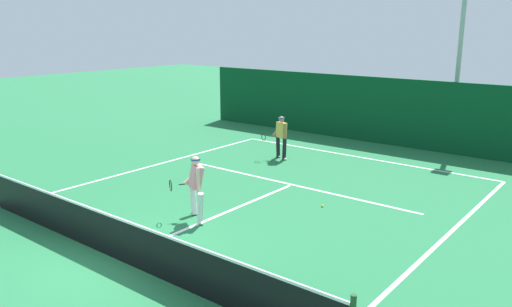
{
  "coord_description": "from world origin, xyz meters",
  "views": [
    {
      "loc": [
        8.39,
        -5.86,
        4.73
      ],
      "look_at": [
        -0.84,
        5.81,
        1.0
      ],
      "focal_mm": 35.71,
      "sensor_mm": 36.0,
      "label": 1
    }
  ],
  "objects": [
    {
      "name": "court_line_service",
      "position": [
        0.0,
        6.53,
        0.0
      ],
      "size": [
        8.24,
        0.1,
        0.01
      ],
      "primitive_type": "cube",
      "color": "white",
      "rests_on": "ground_plane"
    },
    {
      "name": "player_near",
      "position": [
        -0.28,
        2.68,
        0.9
      ],
      "size": [
        1.16,
        0.82,
        1.63
      ],
      "rotation": [
        0.0,
        0.0,
        2.59
      ],
      "color": "silver",
      "rests_on": "ground_plane"
    },
    {
      "name": "light_pole",
      "position": [
        2.14,
        14.77,
        4.03
      ],
      "size": [
        0.55,
        0.44,
        6.45
      ],
      "color": "#9EA39E",
      "rests_on": "ground_plane"
    },
    {
      "name": "court_line_baseline_far",
      "position": [
        0.0,
        10.88,
        0.0
      ],
      "size": [
        10.1,
        0.1,
        0.01
      ],
      "primitive_type": "cube",
      "color": "white",
      "rests_on": "ground_plane"
    },
    {
      "name": "back_fence_windscreen",
      "position": [
        0.0,
        13.54,
        1.36
      ],
      "size": [
        18.54,
        0.12,
        2.72
      ],
      "primitive_type": "cube",
      "color": "#084020",
      "rests_on": "ground_plane"
    },
    {
      "name": "court_line_centre",
      "position": [
        0.0,
        3.2,
        0.0
      ],
      "size": [
        0.1,
        6.4,
        0.01
      ],
      "primitive_type": "cube",
      "color": "white",
      "rests_on": "ground_plane"
    },
    {
      "name": "player_far",
      "position": [
        -2.14,
        8.92,
        0.86
      ],
      "size": [
        0.95,
        0.84,
        1.58
      ],
      "rotation": [
        0.0,
        0.0,
        2.77
      ],
      "color": "black",
      "rests_on": "ground_plane"
    },
    {
      "name": "tennis_ball",
      "position": [
        1.77,
        5.39,
        0.03
      ],
      "size": [
        0.07,
        0.07,
        0.07
      ],
      "primitive_type": "sphere",
      "color": "#D1E033",
      "rests_on": "ground_plane"
    },
    {
      "name": "court_line_sideline_left",
      "position": [
        -5.05,
        0.0,
        0.0
      ],
      "size": [
        0.1,
        21.77,
        0.01
      ],
      "primitive_type": "cube",
      "color": "white",
      "rests_on": "ground_plane"
    },
    {
      "name": "tennis_net",
      "position": [
        0.0,
        0.0,
        0.5
      ],
      "size": [
        11.07,
        0.09,
        1.09
      ],
      "color": "#1E4723",
      "rests_on": "ground_plane"
    },
    {
      "name": "ground_plane",
      "position": [
        0.0,
        0.0,
        0.0
      ],
      "size": [
        80.0,
        80.0,
        0.0
      ],
      "primitive_type": "plane",
      "color": "#226E3F"
    }
  ]
}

